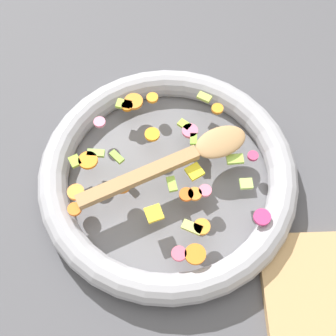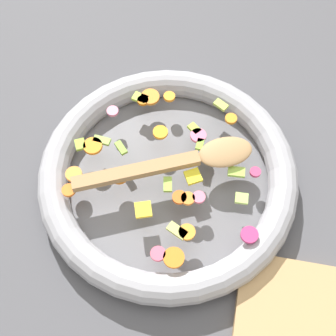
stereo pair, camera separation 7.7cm
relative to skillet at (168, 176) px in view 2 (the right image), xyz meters
The scene contains 4 objects.
ground_plane 0.02m from the skillet, ahead, with size 4.00×4.00×0.00m, color #4C4C51.
skillet is the anchor object (origin of this frame).
chopped_vegetables 0.03m from the skillet, 99.12° to the left, with size 0.33×0.33×0.01m.
wooden_spoon 0.05m from the skillet, 66.00° to the right, with size 0.16×0.29×0.01m.
Camera 2 is at (-0.36, -0.06, 0.73)m, focal length 50.00 mm.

